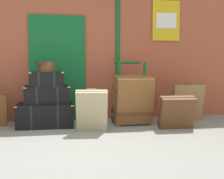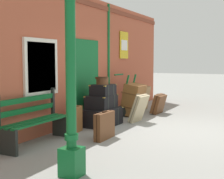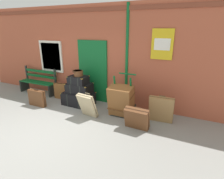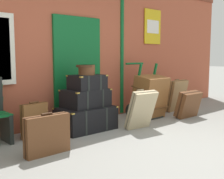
% 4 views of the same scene
% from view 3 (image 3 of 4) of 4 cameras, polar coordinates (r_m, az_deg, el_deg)
% --- Properties ---
extents(ground_plane, '(60.00, 60.00, 0.00)m').
position_cam_3_polar(ground_plane, '(5.01, -20.83, -12.41)').
color(ground_plane, gray).
extents(brick_facade, '(10.40, 0.35, 3.20)m').
position_cam_3_polar(brick_facade, '(6.42, -5.76, 10.75)').
color(brick_facade, '#AD5138').
rests_on(brick_facade, ground).
extents(platform_bench, '(1.60, 0.43, 1.01)m').
position_cam_3_polar(platform_bench, '(7.79, -22.01, 2.21)').
color(platform_bench, '#0F5B28').
rests_on(platform_bench, ground).
extents(steamer_trunk_base, '(1.02, 0.67, 0.43)m').
position_cam_3_polar(steamer_trunk_base, '(6.28, -10.41, -2.80)').
color(steamer_trunk_base, black).
rests_on(steamer_trunk_base, ground).
extents(steamer_trunk_middle, '(0.83, 0.58, 0.33)m').
position_cam_3_polar(steamer_trunk_middle, '(6.17, -10.16, 0.48)').
color(steamer_trunk_middle, black).
rests_on(steamer_trunk_middle, steamer_trunk_base).
extents(steamer_trunk_top, '(0.61, 0.45, 0.27)m').
position_cam_3_polar(steamer_trunk_top, '(6.05, -10.51, 2.97)').
color(steamer_trunk_top, black).
rests_on(steamer_trunk_top, steamer_trunk_middle).
extents(round_hatbox, '(0.35, 0.31, 0.18)m').
position_cam_3_polar(round_hatbox, '(6.01, -10.56, 5.15)').
color(round_hatbox, brown).
rests_on(round_hatbox, steamer_trunk_top).
extents(porters_trolley, '(0.71, 0.64, 1.19)m').
position_cam_3_polar(porters_trolley, '(5.55, 3.54, -4.78)').
color(porters_trolley, black).
rests_on(porters_trolley, ground).
extents(large_brown_trunk, '(0.70, 0.58, 0.94)m').
position_cam_3_polar(large_brown_trunk, '(5.33, 2.87, -3.51)').
color(large_brown_trunk, brown).
rests_on(large_brown_trunk, ground).
extents(suitcase_charcoal, '(0.67, 0.31, 0.77)m').
position_cam_3_polar(suitcase_charcoal, '(5.17, 15.07, -6.04)').
color(suitcase_charcoal, olive).
rests_on(suitcase_charcoal, ground).
extents(suitcase_beige, '(0.56, 0.43, 0.73)m').
position_cam_3_polar(suitcase_beige, '(5.32, -7.71, -4.95)').
color(suitcase_beige, tan).
rests_on(suitcase_beige, ground).
extents(suitcase_slate, '(0.65, 0.15, 0.58)m').
position_cam_3_polar(suitcase_slate, '(6.54, -22.41, -2.48)').
color(suitcase_slate, brown).
rests_on(suitcase_slate, ground).
extents(suitcase_brown, '(0.47, 0.17, 0.61)m').
position_cam_3_polar(suitcase_brown, '(6.93, -15.85, -0.46)').
color(suitcase_brown, brown).
rests_on(suitcase_brown, ground).
extents(suitcase_cream, '(0.63, 0.35, 0.59)m').
position_cam_3_polar(suitcase_cream, '(4.75, 7.75, -8.96)').
color(suitcase_cream, brown).
rests_on(suitcase_cream, ground).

